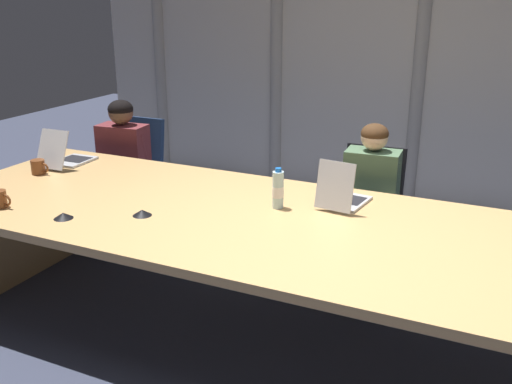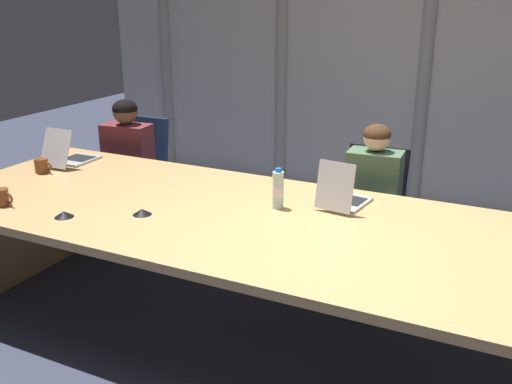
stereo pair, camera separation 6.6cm
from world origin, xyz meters
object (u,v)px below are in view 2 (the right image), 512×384
(person_left_mid, at_px, (370,197))
(conference_mic_left_side, at_px, (64,214))
(water_bottle_primary, at_px, (278,190))
(conference_mic_right_side, at_px, (142,212))
(laptop_left_mid, at_px, (343,197))
(office_chair_left_mid, at_px, (368,228))
(coffee_mug_far, at_px, (2,197))
(office_chair_left_end, at_px, (137,187))
(person_left_end, at_px, (123,158))
(laptop_left_end, at_px, (71,156))
(coffee_mug_near, at_px, (42,166))

(person_left_mid, height_order, conference_mic_left_side, person_left_mid)
(person_left_mid, relative_size, conference_mic_left_side, 10.14)
(water_bottle_primary, bearing_deg, conference_mic_left_side, -146.78)
(conference_mic_left_side, distance_m, conference_mic_right_side, 0.44)
(laptop_left_mid, xyz_separation_m, office_chair_left_mid, (-0.02, 0.72, -0.47))
(coffee_mug_far, xyz_separation_m, conference_mic_left_side, (0.46, 0.02, -0.03))
(laptop_left_mid, distance_m, office_chair_left_end, 2.26)
(person_left_end, bearing_deg, laptop_left_end, -7.07)
(coffee_mug_far, bearing_deg, person_left_mid, 37.97)
(laptop_left_end, relative_size, person_left_end, 0.38)
(laptop_left_mid, relative_size, conference_mic_right_side, 3.48)
(water_bottle_primary, height_order, conference_mic_left_side, water_bottle_primary)
(office_chair_left_mid, bearing_deg, laptop_left_end, -71.92)
(laptop_left_mid, bearing_deg, coffee_mug_near, 104.44)
(person_left_end, xyz_separation_m, conference_mic_right_side, (1.10, -1.20, 0.12))
(office_chair_left_end, relative_size, coffee_mug_far, 7.09)
(laptop_left_end, xyz_separation_m, person_left_mid, (2.13, 0.57, -0.17))
(office_chair_left_end, bearing_deg, laptop_left_end, -2.69)
(person_left_end, bearing_deg, coffee_mug_near, -7.22)
(office_chair_left_end, relative_size, water_bottle_primary, 3.79)
(office_chair_left_mid, xyz_separation_m, conference_mic_left_side, (-1.34, -1.58, 0.43))
(coffee_mug_near, bearing_deg, person_left_end, 88.26)
(conference_mic_right_side, bearing_deg, laptop_left_end, 150.64)
(coffee_mug_far, distance_m, conference_mic_right_side, 0.87)
(conference_mic_left_side, bearing_deg, office_chair_left_mid, 49.65)
(laptop_left_mid, distance_m, conference_mic_left_side, 1.62)
(person_left_mid, distance_m, coffee_mug_far, 2.35)
(laptop_left_end, relative_size, water_bottle_primary, 1.73)
(coffee_mug_far, bearing_deg, conference_mic_left_side, 2.26)
(conference_mic_left_side, bearing_deg, water_bottle_primary, 33.22)
(water_bottle_primary, relative_size, coffee_mug_far, 1.87)
(office_chair_left_end, xyz_separation_m, conference_mic_right_side, (1.10, -1.36, 0.42))
(water_bottle_primary, xyz_separation_m, conference_mic_left_side, (-1.03, -0.67, -0.09))
(conference_mic_right_side, bearing_deg, person_left_mid, 49.80)
(coffee_mug_near, height_order, conference_mic_left_side, coffee_mug_near)
(laptop_left_end, xyz_separation_m, conference_mic_left_side, (0.74, -0.86, -0.04))
(laptop_left_mid, height_order, coffee_mug_near, laptop_left_mid)
(office_chair_left_mid, xyz_separation_m, conference_mic_right_side, (-0.97, -1.36, 0.43))
(office_chair_left_mid, xyz_separation_m, person_left_end, (-2.07, -0.15, 0.31))
(laptop_left_end, distance_m, person_left_end, 0.59)
(person_left_mid, xyz_separation_m, conference_mic_left_side, (-1.39, -1.42, 0.13))
(person_left_end, distance_m, coffee_mug_near, 0.86)
(person_left_end, relative_size, water_bottle_primary, 4.57)
(coffee_mug_far, bearing_deg, person_left_end, 100.47)
(office_chair_left_end, height_order, water_bottle_primary, water_bottle_primary)
(coffee_mug_near, bearing_deg, office_chair_left_mid, 25.45)
(office_chair_left_end, relative_size, person_left_end, 0.83)
(office_chair_left_end, height_order, coffee_mug_near, office_chair_left_end)
(person_left_end, height_order, coffee_mug_near, person_left_end)
(laptop_left_end, relative_size, conference_mic_right_side, 3.84)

